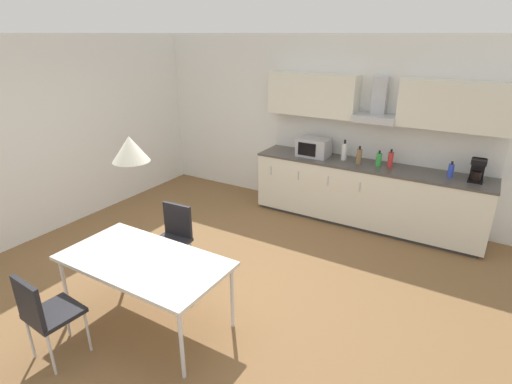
{
  "coord_description": "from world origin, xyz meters",
  "views": [
    {
      "loc": [
        2.49,
        -3.1,
        2.72
      ],
      "look_at": [
        0.29,
        0.6,
        1.0
      ],
      "focal_mm": 28.0,
      "sensor_mm": 36.0,
      "label": 1
    }
  ],
  "objects_px": {
    "microwave": "(314,147)",
    "chair_far_left": "(173,234)",
    "coffee_maker": "(477,170)",
    "bottle_brown": "(359,156)",
    "bottle_green": "(379,159)",
    "chair_near_left": "(44,310)",
    "bottle_white": "(344,151)",
    "dining_table": "(144,263)",
    "pendant_lamp": "(130,149)",
    "bottle_red": "(390,159)",
    "bottle_blue": "(451,170)"
  },
  "relations": [
    {
      "from": "coffee_maker",
      "to": "chair_near_left",
      "type": "bearing_deg",
      "value": -124.92
    },
    {
      "from": "bottle_green",
      "to": "microwave",
      "type": "bearing_deg",
      "value": -179.41
    },
    {
      "from": "bottle_white",
      "to": "dining_table",
      "type": "relative_size",
      "value": 0.19
    },
    {
      "from": "bottle_brown",
      "to": "bottle_red",
      "type": "xyz_separation_m",
      "value": [
        0.43,
        0.09,
        -0.0
      ]
    },
    {
      "from": "bottle_red",
      "to": "chair_far_left",
      "type": "relative_size",
      "value": 0.3
    },
    {
      "from": "bottle_red",
      "to": "bottle_brown",
      "type": "bearing_deg",
      "value": -167.85
    },
    {
      "from": "bottle_green",
      "to": "chair_near_left",
      "type": "relative_size",
      "value": 0.26
    },
    {
      "from": "bottle_red",
      "to": "chair_far_left",
      "type": "distance_m",
      "value": 3.2
    },
    {
      "from": "bottle_green",
      "to": "bottle_brown",
      "type": "xyz_separation_m",
      "value": [
        -0.28,
        -0.05,
        0.02
      ]
    },
    {
      "from": "dining_table",
      "to": "chair_near_left",
      "type": "xyz_separation_m",
      "value": [
        -0.37,
        -0.81,
        -0.15
      ]
    },
    {
      "from": "bottle_brown",
      "to": "bottle_red",
      "type": "relative_size",
      "value": 1.02
    },
    {
      "from": "dining_table",
      "to": "pendant_lamp",
      "type": "bearing_deg",
      "value": 0.0
    },
    {
      "from": "coffee_maker",
      "to": "bottle_brown",
      "type": "relative_size",
      "value": 1.12
    },
    {
      "from": "bottle_green",
      "to": "bottle_white",
      "type": "relative_size",
      "value": 0.74
    },
    {
      "from": "coffee_maker",
      "to": "bottle_white",
      "type": "bearing_deg",
      "value": 179.3
    },
    {
      "from": "bottle_brown",
      "to": "bottle_red",
      "type": "distance_m",
      "value": 0.44
    },
    {
      "from": "bottle_green",
      "to": "bottle_white",
      "type": "height_order",
      "value": "bottle_white"
    },
    {
      "from": "bottle_brown",
      "to": "chair_near_left",
      "type": "bearing_deg",
      "value": -108.67
    },
    {
      "from": "coffee_maker",
      "to": "bottle_brown",
      "type": "bearing_deg",
      "value": -177.6
    },
    {
      "from": "microwave",
      "to": "bottle_brown",
      "type": "xyz_separation_m",
      "value": [
        0.73,
        -0.04,
        -0.03
      ]
    },
    {
      "from": "bottle_white",
      "to": "bottle_green",
      "type": "bearing_deg",
      "value": -4.07
    },
    {
      "from": "bottle_green",
      "to": "bottle_red",
      "type": "bearing_deg",
      "value": 16.27
    },
    {
      "from": "bottle_brown",
      "to": "dining_table",
      "type": "relative_size",
      "value": 0.16
    },
    {
      "from": "bottle_red",
      "to": "chair_far_left",
      "type": "height_order",
      "value": "bottle_red"
    },
    {
      "from": "bottle_blue",
      "to": "bottle_red",
      "type": "bearing_deg",
      "value": 178.17
    },
    {
      "from": "chair_far_left",
      "to": "chair_near_left",
      "type": "distance_m",
      "value": 1.62
    },
    {
      "from": "pendant_lamp",
      "to": "bottle_white",
      "type": "bearing_deg",
      "value": 77.33
    },
    {
      "from": "bottle_white",
      "to": "dining_table",
      "type": "distance_m",
      "value": 3.5
    },
    {
      "from": "bottle_brown",
      "to": "bottle_white",
      "type": "bearing_deg",
      "value": 161.43
    },
    {
      "from": "chair_far_left",
      "to": "chair_near_left",
      "type": "xyz_separation_m",
      "value": [
        -0.0,
        -1.62,
        0.0
      ]
    },
    {
      "from": "bottle_brown",
      "to": "dining_table",
      "type": "bearing_deg",
      "value": -107.12
    },
    {
      "from": "coffee_maker",
      "to": "dining_table",
      "type": "relative_size",
      "value": 0.18
    },
    {
      "from": "bottle_brown",
      "to": "bottle_white",
      "type": "height_order",
      "value": "bottle_white"
    },
    {
      "from": "microwave",
      "to": "bottle_blue",
      "type": "relative_size",
      "value": 2.24
    },
    {
      "from": "microwave",
      "to": "coffee_maker",
      "type": "relative_size",
      "value": 1.6
    },
    {
      "from": "coffee_maker",
      "to": "bottle_white",
      "type": "distance_m",
      "value": 1.78
    },
    {
      "from": "chair_near_left",
      "to": "pendant_lamp",
      "type": "distance_m",
      "value": 1.55
    },
    {
      "from": "coffee_maker",
      "to": "chair_far_left",
      "type": "height_order",
      "value": "coffee_maker"
    },
    {
      "from": "bottle_white",
      "to": "coffee_maker",
      "type": "bearing_deg",
      "value": -0.7
    },
    {
      "from": "bottle_blue",
      "to": "chair_far_left",
      "type": "distance_m",
      "value": 3.69
    },
    {
      "from": "microwave",
      "to": "chair_far_left",
      "type": "xyz_separation_m",
      "value": [
        -0.66,
        -2.53,
        -0.54
      ]
    },
    {
      "from": "microwave",
      "to": "chair_far_left",
      "type": "bearing_deg",
      "value": -104.58
    },
    {
      "from": "bottle_white",
      "to": "pendant_lamp",
      "type": "height_order",
      "value": "pendant_lamp"
    },
    {
      "from": "bottle_brown",
      "to": "pendant_lamp",
      "type": "xyz_separation_m",
      "value": [
        -1.02,
        -3.3,
        0.76
      ]
    },
    {
      "from": "chair_near_left",
      "to": "pendant_lamp",
      "type": "bearing_deg",
      "value": 65.34
    },
    {
      "from": "microwave",
      "to": "bottle_red",
      "type": "height_order",
      "value": "microwave"
    },
    {
      "from": "bottle_white",
      "to": "dining_table",
      "type": "height_order",
      "value": "bottle_white"
    },
    {
      "from": "dining_table",
      "to": "bottle_brown",
      "type": "bearing_deg",
      "value": 72.88
    },
    {
      "from": "bottle_blue",
      "to": "bottle_green",
      "type": "height_order",
      "value": "bottle_green"
    },
    {
      "from": "bottle_red",
      "to": "chair_near_left",
      "type": "xyz_separation_m",
      "value": [
        -1.82,
        -4.21,
        -0.51
      ]
    }
  ]
}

